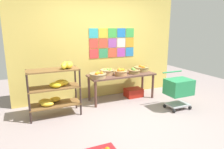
{
  "coord_description": "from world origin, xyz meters",
  "views": [
    {
      "loc": [
        -1.83,
        -3.19,
        1.8
      ],
      "look_at": [
        -0.07,
        0.74,
        0.79
      ],
      "focal_mm": 32.44,
      "sensor_mm": 36.0,
      "label": 1
    }
  ],
  "objects_px": {
    "fruit_basket_back_left": "(121,72)",
    "fruit_basket_left": "(141,69)",
    "produce_crate_under_table": "(134,93)",
    "banana_shelf_unit": "(56,86)",
    "fruit_basket_right": "(98,75)",
    "fruit_basket_centre": "(107,72)",
    "display_table": "(122,77)",
    "shopping_cart": "(179,88)",
    "fruit_basket_back_right": "(134,71)"
  },
  "relations": [
    {
      "from": "fruit_basket_left",
      "to": "produce_crate_under_table",
      "type": "relative_size",
      "value": 0.9
    },
    {
      "from": "fruit_basket_back_left",
      "to": "produce_crate_under_table",
      "type": "distance_m",
      "value": 0.8
    },
    {
      "from": "fruit_basket_centre",
      "to": "fruit_basket_back_left",
      "type": "relative_size",
      "value": 1.14
    },
    {
      "from": "banana_shelf_unit",
      "to": "fruit_basket_right",
      "type": "xyz_separation_m",
      "value": [
        0.97,
        0.18,
        0.09
      ]
    },
    {
      "from": "fruit_basket_left",
      "to": "produce_crate_under_table",
      "type": "bearing_deg",
      "value": -167.03
    },
    {
      "from": "fruit_basket_back_left",
      "to": "fruit_basket_right",
      "type": "distance_m",
      "value": 0.6
    },
    {
      "from": "produce_crate_under_table",
      "to": "fruit_basket_back_right",
      "type": "bearing_deg",
      "value": -119.53
    },
    {
      "from": "display_table",
      "to": "fruit_basket_back_right",
      "type": "relative_size",
      "value": 5.58
    },
    {
      "from": "fruit_basket_centre",
      "to": "fruit_basket_back_right",
      "type": "bearing_deg",
      "value": -15.27
    },
    {
      "from": "fruit_basket_right",
      "to": "fruit_basket_left",
      "type": "relative_size",
      "value": 0.99
    },
    {
      "from": "fruit_basket_back_left",
      "to": "fruit_basket_left",
      "type": "relative_size",
      "value": 0.78
    },
    {
      "from": "fruit_basket_centre",
      "to": "fruit_basket_back_left",
      "type": "xyz_separation_m",
      "value": [
        0.26,
        -0.22,
        0.01
      ]
    },
    {
      "from": "fruit_basket_back_left",
      "to": "fruit_basket_left",
      "type": "distance_m",
      "value": 0.75
    },
    {
      "from": "banana_shelf_unit",
      "to": "fruit_basket_right",
      "type": "height_order",
      "value": "banana_shelf_unit"
    },
    {
      "from": "fruit_basket_right",
      "to": "fruit_basket_left",
      "type": "xyz_separation_m",
      "value": [
        1.32,
        0.23,
        0.0
      ]
    },
    {
      "from": "shopping_cart",
      "to": "fruit_basket_back_right",
      "type": "bearing_deg",
      "value": 112.7
    },
    {
      "from": "fruit_basket_back_left",
      "to": "shopping_cart",
      "type": "distance_m",
      "value": 1.38
    },
    {
      "from": "display_table",
      "to": "fruit_basket_right",
      "type": "distance_m",
      "value": 0.7
    },
    {
      "from": "display_table",
      "to": "fruit_basket_right",
      "type": "xyz_separation_m",
      "value": [
        -0.67,
        -0.13,
        0.15
      ]
    },
    {
      "from": "banana_shelf_unit",
      "to": "fruit_basket_back_left",
      "type": "bearing_deg",
      "value": 7.39
    },
    {
      "from": "shopping_cart",
      "to": "fruit_basket_left",
      "type": "bearing_deg",
      "value": 94.99
    },
    {
      "from": "banana_shelf_unit",
      "to": "fruit_basket_left",
      "type": "height_order",
      "value": "banana_shelf_unit"
    },
    {
      "from": "fruit_basket_right",
      "to": "fruit_basket_back_left",
      "type": "bearing_deg",
      "value": 1.85
    },
    {
      "from": "produce_crate_under_table",
      "to": "shopping_cart",
      "type": "bearing_deg",
      "value": -66.05
    },
    {
      "from": "display_table",
      "to": "fruit_basket_left",
      "type": "distance_m",
      "value": 0.67
    },
    {
      "from": "produce_crate_under_table",
      "to": "fruit_basket_right",
      "type": "bearing_deg",
      "value": -170.68
    },
    {
      "from": "fruit_basket_back_left",
      "to": "shopping_cart",
      "type": "bearing_deg",
      "value": -45.09
    },
    {
      "from": "banana_shelf_unit",
      "to": "fruit_basket_left",
      "type": "distance_m",
      "value": 2.33
    },
    {
      "from": "shopping_cart",
      "to": "produce_crate_under_table",
      "type": "bearing_deg",
      "value": 107.63
    },
    {
      "from": "banana_shelf_unit",
      "to": "fruit_basket_back_left",
      "type": "relative_size",
      "value": 3.61
    },
    {
      "from": "fruit_basket_left",
      "to": "shopping_cart",
      "type": "xyz_separation_m",
      "value": [
        0.23,
        -1.17,
        -0.25
      ]
    },
    {
      "from": "fruit_basket_centre",
      "to": "produce_crate_under_table",
      "type": "xyz_separation_m",
      "value": [
        0.72,
        -0.07,
        -0.62
      ]
    },
    {
      "from": "fruit_basket_centre",
      "to": "fruit_basket_left",
      "type": "height_order",
      "value": "fruit_basket_left"
    },
    {
      "from": "fruit_basket_back_right",
      "to": "produce_crate_under_table",
      "type": "bearing_deg",
      "value": 60.47
    },
    {
      "from": "display_table",
      "to": "fruit_basket_left",
      "type": "bearing_deg",
      "value": 9.08
    },
    {
      "from": "fruit_basket_centre",
      "to": "shopping_cart",
      "type": "bearing_deg",
      "value": -44.18
    },
    {
      "from": "fruit_basket_back_right",
      "to": "produce_crate_under_table",
      "type": "relative_size",
      "value": 0.68
    },
    {
      "from": "fruit_basket_back_right",
      "to": "fruit_basket_left",
      "type": "xyz_separation_m",
      "value": [
        0.32,
        0.17,
        0.01
      ]
    },
    {
      "from": "banana_shelf_unit",
      "to": "fruit_basket_centre",
      "type": "distance_m",
      "value": 1.38
    },
    {
      "from": "fruit_basket_centre",
      "to": "fruit_basket_right",
      "type": "bearing_deg",
      "value": -143.77
    },
    {
      "from": "fruit_basket_left",
      "to": "banana_shelf_unit",
      "type": "bearing_deg",
      "value": -169.67
    },
    {
      "from": "fruit_basket_back_right",
      "to": "fruit_basket_right",
      "type": "xyz_separation_m",
      "value": [
        -0.99,
        -0.06,
        0.01
      ]
    },
    {
      "from": "banana_shelf_unit",
      "to": "shopping_cart",
      "type": "height_order",
      "value": "banana_shelf_unit"
    },
    {
      "from": "fruit_basket_left",
      "to": "produce_crate_under_table",
      "type": "height_order",
      "value": "fruit_basket_left"
    },
    {
      "from": "banana_shelf_unit",
      "to": "fruit_basket_back_right",
      "type": "height_order",
      "value": "banana_shelf_unit"
    },
    {
      "from": "fruit_basket_right",
      "to": "produce_crate_under_table",
      "type": "xyz_separation_m",
      "value": [
        1.06,
        0.17,
        -0.61
      ]
    },
    {
      "from": "banana_shelf_unit",
      "to": "fruit_basket_left",
      "type": "xyz_separation_m",
      "value": [
        2.29,
        0.42,
        0.09
      ]
    },
    {
      "from": "display_table",
      "to": "shopping_cart",
      "type": "xyz_separation_m",
      "value": [
        0.88,
        -1.07,
        -0.1
      ]
    },
    {
      "from": "display_table",
      "to": "fruit_basket_centre",
      "type": "bearing_deg",
      "value": 161.55
    },
    {
      "from": "shopping_cart",
      "to": "fruit_basket_right",
      "type": "bearing_deg",
      "value": 142.48
    }
  ]
}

